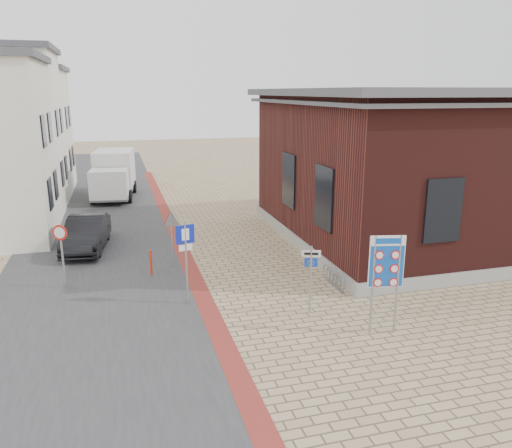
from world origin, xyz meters
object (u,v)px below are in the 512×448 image
sedan (86,233)px  parking_sign (186,249)px  border_sign (386,264)px  essen_sign (311,270)px  bollard (151,263)px  box_truck (114,174)px

sedan → parking_sign: 7.85m
border_sign → essen_sign: size_ratio=1.33×
sedan → border_sign: (8.46, -10.48, 1.36)m
sedan → essen_sign: essen_sign is taller
sedan → bollard: size_ratio=4.57×
sedan → parking_sign: bearing=-57.1°
box_truck → bollard: size_ratio=6.16×
parking_sign → bollard: bearing=95.6°
sedan → bollard: 4.69m
box_truck → parking_sign: bearing=-76.2°
sedan → border_sign: size_ratio=1.51×
sedan → box_truck: box_truck is taller
box_truck → parking_sign: 18.12m
sedan → border_sign: border_sign is taller
parking_sign → essen_sign: bearing=-37.3°
essen_sign → parking_sign: size_ratio=0.80×
border_sign → essen_sign: (-1.50, 1.80, -0.67)m
parking_sign → bollard: parking_sign is taller
bollard → border_sign: bearing=-47.3°
sedan → bollard: bearing=-51.3°
sedan → parking_sign: parking_sign is taller
box_truck → border_sign: bearing=-64.4°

